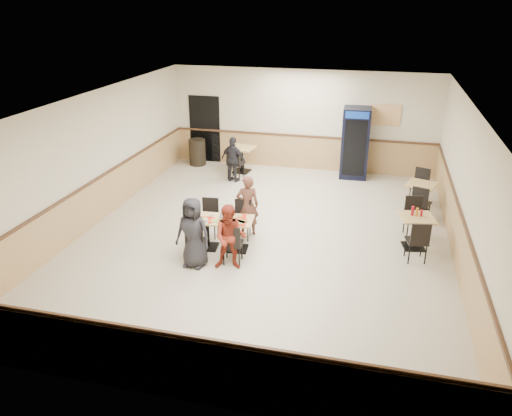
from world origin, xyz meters
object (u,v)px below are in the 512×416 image
(side_table_near, at_px, (416,227))
(trash_bin, at_px, (197,152))
(diner_man_opposite, at_px, (248,205))
(side_table_far, at_px, (420,193))
(back_table, at_px, (242,156))
(lone_diner, at_px, (233,160))
(pepsi_cooler, at_px, (355,143))
(diner_woman_right, at_px, (230,237))
(diner_woman_left, at_px, (193,233))
(main_table, at_px, (222,229))

(side_table_near, relative_size, trash_bin, 0.97)
(diner_man_opposite, relative_size, side_table_far, 1.61)
(back_table, xyz_separation_m, trash_bin, (-1.55, 0.35, -0.10))
(lone_diner, relative_size, side_table_far, 1.53)
(diner_man_opposite, bearing_deg, side_table_near, 164.08)
(lone_diner, distance_m, side_table_near, 5.74)
(back_table, bearing_deg, trash_bin, 167.27)
(pepsi_cooler, bearing_deg, lone_diner, -161.11)
(diner_woman_right, distance_m, lone_diner, 4.99)
(side_table_near, bearing_deg, pepsi_cooler, 110.09)
(diner_woman_left, relative_size, back_table, 1.77)
(diner_woman_left, xyz_separation_m, trash_bin, (-2.18, 6.10, -0.31))
(side_table_far, bearing_deg, diner_woman_right, -133.97)
(back_table, bearing_deg, side_table_far, -19.85)
(main_table, height_order, side_table_near, side_table_near)
(diner_woman_right, distance_m, pepsi_cooler, 6.38)
(side_table_far, height_order, pepsi_cooler, pepsi_cooler)
(lone_diner, height_order, back_table, lone_diner)
(pepsi_cooler, bearing_deg, trash_bin, 178.40)
(diner_man_opposite, bearing_deg, diner_woman_right, 73.41)
(pepsi_cooler, bearing_deg, diner_woman_left, -115.60)
(main_table, bearing_deg, diner_woman_right, -67.62)
(main_table, relative_size, diner_woman_left, 0.94)
(side_table_near, bearing_deg, diner_woman_left, -156.42)
(main_table, height_order, diner_man_opposite, diner_man_opposite)
(side_table_far, bearing_deg, side_table_near, -95.37)
(side_table_near, height_order, trash_bin, trash_bin)
(back_table, height_order, trash_bin, trash_bin)
(diner_woman_left, distance_m, diner_man_opposite, 1.76)
(pepsi_cooler, bearing_deg, side_table_far, -53.65)
(diner_woman_right, relative_size, diner_man_opposite, 0.96)
(trash_bin, bearing_deg, lone_diner, -38.35)
(main_table, xyz_separation_m, trash_bin, (-2.51, 5.29, -0.05))
(lone_diner, relative_size, trash_bin, 1.60)
(diner_woman_right, height_order, side_table_far, diner_woman_right)
(diner_woman_left, bearing_deg, side_table_near, 29.09)
(side_table_far, bearing_deg, pepsi_cooler, 128.46)
(diner_woman_left, bearing_deg, diner_man_opposite, 73.75)
(diner_woman_left, relative_size, lone_diner, 1.09)
(lone_diner, xyz_separation_m, side_table_far, (5.07, -0.95, -0.18))
(lone_diner, distance_m, side_table_far, 5.16)
(diner_woman_right, bearing_deg, trash_bin, 106.10)
(side_table_near, distance_m, side_table_far, 2.08)
(diner_man_opposite, bearing_deg, back_table, -92.03)
(diner_man_opposite, relative_size, side_table_near, 1.74)
(side_table_far, bearing_deg, trash_bin, 161.77)
(main_table, xyz_separation_m, side_table_far, (4.11, 3.11, 0.02))
(lone_diner, bearing_deg, diner_woman_left, 112.64)
(diner_woman_left, distance_m, pepsi_cooler, 6.71)
(diner_woman_left, height_order, side_table_near, diner_woman_left)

